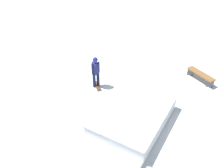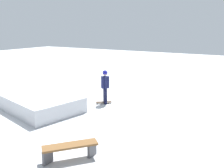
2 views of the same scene
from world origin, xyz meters
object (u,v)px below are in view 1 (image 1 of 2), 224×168
skateboard (97,86)px  park_bench (201,75)px  skater (96,70)px  skate_ramp (128,124)px

skateboard → park_bench: (-2.14, 5.09, 0.28)m
skateboard → skater: bearing=-176.4°
skater → skateboard: 0.93m
skate_ramp → skateboard: size_ratio=7.76×
skate_ramp → skateboard: skate_ramp is taller
skateboard → park_bench: 5.52m
skater → park_bench: bearing=66.7°
skate_ramp → skater: size_ratio=3.39×
skate_ramp → skateboard: 3.33m
skate_ramp → skater: skater is taller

